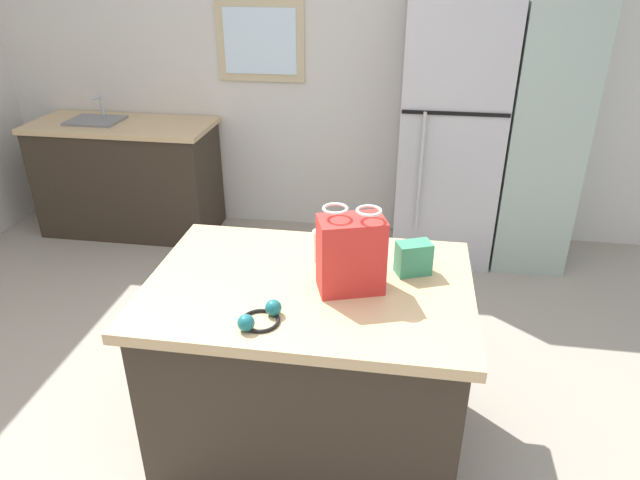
# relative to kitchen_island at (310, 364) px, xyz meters

# --- Properties ---
(ground) EXTENTS (6.49, 6.49, 0.00)m
(ground) POSITION_rel_kitchen_island_xyz_m (-0.30, -0.15, -0.44)
(ground) COLOR #9E9384
(back_wall) EXTENTS (5.40, 0.13, 2.76)m
(back_wall) POSITION_rel_kitchen_island_xyz_m (-0.31, 2.47, 0.94)
(back_wall) COLOR silver
(back_wall) RESTS_ON ground
(kitchen_island) EXTENTS (1.36, 0.95, 0.87)m
(kitchen_island) POSITION_rel_kitchen_island_xyz_m (0.00, 0.00, 0.00)
(kitchen_island) COLOR #33281E
(kitchen_island) RESTS_ON ground
(refrigerator) EXTENTS (0.71, 0.66, 1.88)m
(refrigerator) POSITION_rel_kitchen_island_xyz_m (0.66, 2.08, 0.50)
(refrigerator) COLOR #B7B7BC
(refrigerator) RESTS_ON ground
(tall_cabinet) EXTENTS (0.51, 0.59, 2.16)m
(tall_cabinet) POSITION_rel_kitchen_island_xyz_m (1.29, 2.08, 0.64)
(tall_cabinet) COLOR #9EB2A8
(tall_cabinet) RESTS_ON ground
(sink_counter) EXTENTS (1.43, 0.64, 1.10)m
(sink_counter) POSITION_rel_kitchen_island_xyz_m (-1.87, 2.09, 0.03)
(sink_counter) COLOR #33281E
(sink_counter) RESTS_ON ground
(shopping_bag) EXTENTS (0.30, 0.23, 0.36)m
(shopping_bag) POSITION_rel_kitchen_island_xyz_m (0.17, -0.02, 0.59)
(shopping_bag) COLOR red
(shopping_bag) RESTS_ON kitchen_island
(small_box) EXTENTS (0.17, 0.14, 0.14)m
(small_box) POSITION_rel_kitchen_island_xyz_m (0.43, 0.15, 0.50)
(small_box) COLOR #388E66
(small_box) RESTS_ON kitchen_island
(bottle) EXTENTS (0.07, 0.07, 0.20)m
(bottle) POSITION_rel_kitchen_island_xyz_m (0.02, 0.20, 0.52)
(bottle) COLOR white
(bottle) RESTS_ON kitchen_island
(ear_defenders) EXTENTS (0.21, 0.21, 0.06)m
(ear_defenders) POSITION_rel_kitchen_island_xyz_m (-0.13, -0.31, 0.45)
(ear_defenders) COLOR black
(ear_defenders) RESTS_ON kitchen_island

